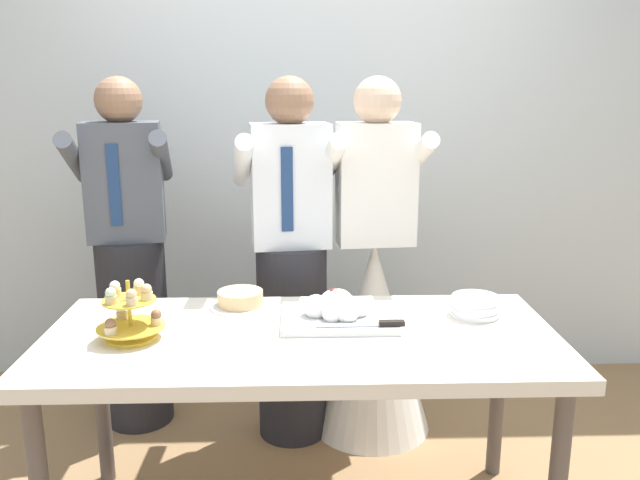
# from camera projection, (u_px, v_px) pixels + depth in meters

# --- Properties ---
(rear_wall) EXTENTS (5.20, 0.10, 2.90)m
(rear_wall) POSITION_uv_depth(u_px,v_px,m) (300.00, 117.00, 3.50)
(rear_wall) COLOR silver
(rear_wall) RESTS_ON ground_plane
(dessert_table) EXTENTS (1.80, 0.80, 0.78)m
(dessert_table) POSITION_uv_depth(u_px,v_px,m) (302.00, 353.00, 2.28)
(dessert_table) COLOR silver
(dessert_table) RESTS_ON ground_plane
(cupcake_stand) EXTENTS (0.23, 0.23, 0.21)m
(cupcake_stand) POSITION_uv_depth(u_px,v_px,m) (130.00, 315.00, 2.19)
(cupcake_stand) COLOR gold
(cupcake_stand) RESTS_ON dessert_table
(main_cake_tray) EXTENTS (0.44, 0.31, 0.12)m
(main_cake_tray) POSITION_uv_depth(u_px,v_px,m) (339.00, 311.00, 2.37)
(main_cake_tray) COLOR silver
(main_cake_tray) RESTS_ON dessert_table
(plate_stack) EXTENTS (0.18, 0.18, 0.08)m
(plate_stack) POSITION_uv_depth(u_px,v_px,m) (476.00, 306.00, 2.43)
(plate_stack) COLOR white
(plate_stack) RESTS_ON dessert_table
(round_cake) EXTENTS (0.24, 0.24, 0.07)m
(round_cake) POSITION_uv_depth(u_px,v_px,m) (241.00, 300.00, 2.52)
(round_cake) COLOR white
(round_cake) RESTS_ON dessert_table
(person_groom) EXTENTS (0.51, 0.54, 1.66)m
(person_groom) POSITION_uv_depth(u_px,v_px,m) (292.00, 282.00, 2.93)
(person_groom) COLOR #232328
(person_groom) RESTS_ON ground_plane
(person_bride) EXTENTS (0.56, 0.56, 1.66)m
(person_bride) POSITION_uv_depth(u_px,v_px,m) (373.00, 313.00, 3.02)
(person_bride) COLOR white
(person_bride) RESTS_ON ground_plane
(person_guest) EXTENTS (0.53, 0.55, 1.66)m
(person_guest) POSITION_uv_depth(u_px,v_px,m) (131.00, 275.00, 3.05)
(person_guest) COLOR #232328
(person_guest) RESTS_ON ground_plane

